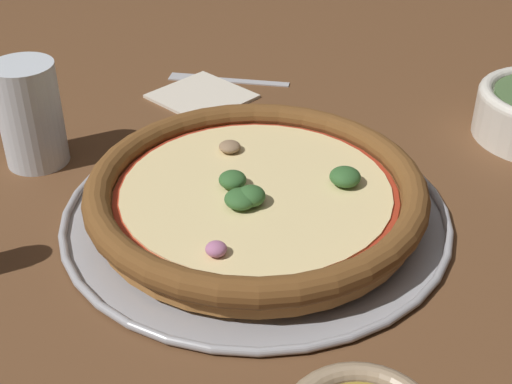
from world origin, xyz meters
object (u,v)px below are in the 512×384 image
(drinking_cup, at_px, (30,115))
(napkin, at_px, (202,95))
(pizza, at_px, (256,193))
(fork, at_px, (221,79))
(pizza_tray, at_px, (256,213))

(drinking_cup, xyz_separation_m, napkin, (-0.14, -0.19, -0.05))
(pizza, relative_size, napkin, 2.20)
(napkin, bearing_deg, drinking_cup, 53.52)
(drinking_cup, distance_m, fork, 0.29)
(pizza, bearing_deg, pizza_tray, -41.67)
(drinking_cup, bearing_deg, pizza_tray, 166.46)
(pizza, height_order, drinking_cup, drinking_cup)
(drinking_cup, distance_m, napkin, 0.24)
(pizza, distance_m, napkin, 0.28)
(pizza_tray, bearing_deg, napkin, -64.75)
(drinking_cup, height_order, napkin, drinking_cup)
(napkin, distance_m, fork, 0.06)
(pizza, xyz_separation_m, fork, (0.11, -0.31, -0.03))
(pizza_tray, relative_size, pizza, 1.15)
(napkin, bearing_deg, pizza, 115.26)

